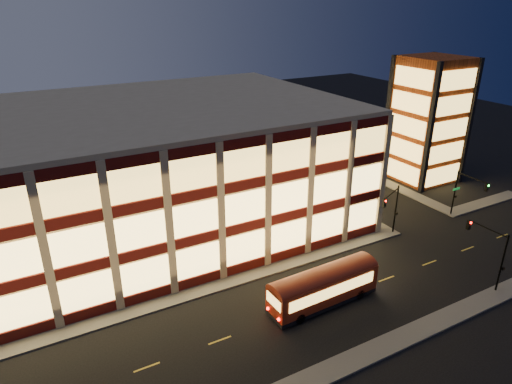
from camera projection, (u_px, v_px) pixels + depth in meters
ground at (212, 294)px, 42.43m from camera, size 200.00×200.00×0.00m
sidewalk_office_south at (178, 297)px, 41.87m from camera, size 54.00×2.00×0.15m
sidewalk_office_east at (309, 187)px, 66.35m from camera, size 2.00×30.00×0.15m
sidewalk_tower_south at (483, 203)px, 61.08m from camera, size 14.00×2.00×0.15m
sidewalk_tower_west at (367, 174)px, 71.26m from camera, size 2.00×30.00×0.15m
office_building at (126, 171)px, 51.89m from camera, size 50.45×30.45×14.50m
stair_tower at (428, 120)px, 66.37m from camera, size 8.60×8.60×18.00m
traffic_signal_far at (392, 205)px, 50.93m from camera, size 3.79×1.87×6.00m
traffic_signal_right at (466, 189)px, 55.29m from camera, size 1.20×4.37×6.00m
traffic_signal_near at (490, 246)px, 42.44m from camera, size 0.32×4.45×6.00m
trolley_bus at (324, 285)px, 40.40m from camera, size 10.58×3.03×3.56m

